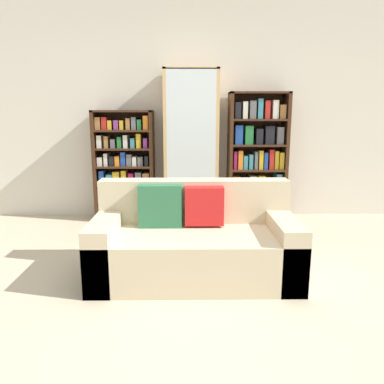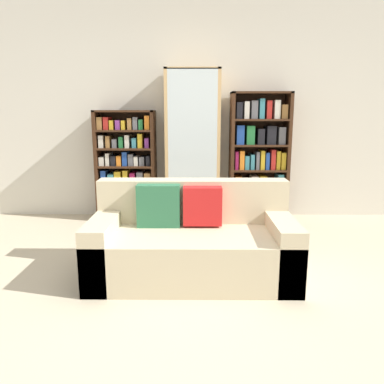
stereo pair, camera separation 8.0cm
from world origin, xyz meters
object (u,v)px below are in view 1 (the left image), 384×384
at_px(display_cabinet, 191,147).
at_px(wine_bottle, 250,218).
at_px(bookshelf_left, 125,168).
at_px(bookshelf_right, 257,159).
at_px(couch, 194,243).

distance_m(display_cabinet, wine_bottle, 1.15).
distance_m(bookshelf_left, display_cabinet, 0.88).
distance_m(display_cabinet, bookshelf_right, 0.84).
distance_m(bookshelf_left, bookshelf_right, 1.67).
bearing_deg(display_cabinet, bookshelf_left, 178.86).
bearing_deg(wine_bottle, display_cabinet, 142.31).
relative_size(bookshelf_left, bookshelf_right, 0.86).
xyz_separation_m(bookshelf_right, wine_bottle, (-0.16, -0.53, -0.61)).
xyz_separation_m(bookshelf_left, display_cabinet, (0.84, -0.02, 0.27)).
distance_m(bookshelf_right, wine_bottle, 0.83).
xyz_separation_m(display_cabinet, bookshelf_right, (0.83, 0.02, -0.16)).
bearing_deg(bookshelf_left, display_cabinet, -1.14).
bearing_deg(bookshelf_right, couch, -115.55).
bearing_deg(couch, wine_bottle, 60.76).
height_order(bookshelf_left, wine_bottle, bookshelf_left).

